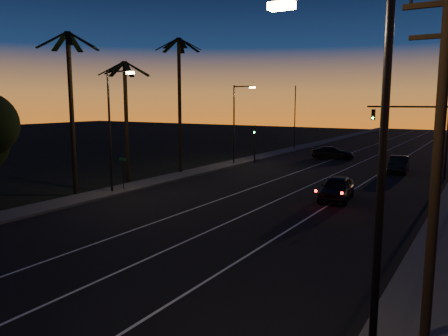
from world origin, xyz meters
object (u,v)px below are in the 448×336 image
Objects in this scene: right_car at (399,164)px; cross_car at (332,153)px; lead_car at (337,188)px; utility_pole at (438,155)px; signal_mast at (419,124)px.

cross_car is at bearing 142.87° from right_car.
lead_car reaches higher than right_car.
right_car is (-6.21, 31.46, -4.52)m from utility_pole.
utility_pole is at bearing -81.53° from signal_mast.
signal_mast is 14.38m from lead_car.
cross_car is at bearing 111.34° from utility_pole.
right_car is at bearing -37.13° from cross_car.
signal_mast is 1.31× the size of cross_car.
signal_mast is 1.46× the size of right_car.
lead_car is at bearing -71.52° from cross_car.
right_car is at bearing 84.38° from lead_car.
signal_mast reaches higher than right_car.
cross_car is (-8.64, 6.54, -0.05)m from right_car.
utility_pole reaches higher than lead_car.
utility_pole is 1.81× the size of lead_car.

